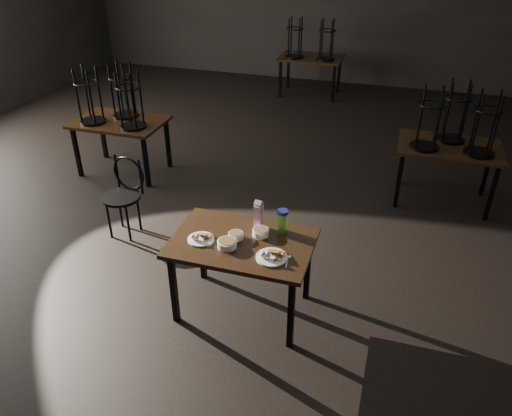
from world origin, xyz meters
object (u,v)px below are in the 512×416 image
(juice_carton, at_px, (259,215))
(water_bottle, at_px, (282,221))
(bentwood_chair, at_px, (124,190))
(main_table, at_px, (242,249))

(juice_carton, height_order, water_bottle, juice_carton)
(juice_carton, distance_m, bentwood_chair, 1.86)
(juice_carton, bearing_deg, water_bottle, -3.07)
(main_table, height_order, juice_carton, juice_carton)
(juice_carton, xyz_separation_m, water_bottle, (0.22, -0.01, -0.02))
(water_bottle, bearing_deg, main_table, -139.55)
(main_table, relative_size, juice_carton, 4.43)
(water_bottle, height_order, bentwood_chair, water_bottle)
(main_table, xyz_separation_m, water_bottle, (0.29, 0.24, 0.19))
(bentwood_chair, bearing_deg, water_bottle, -10.31)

